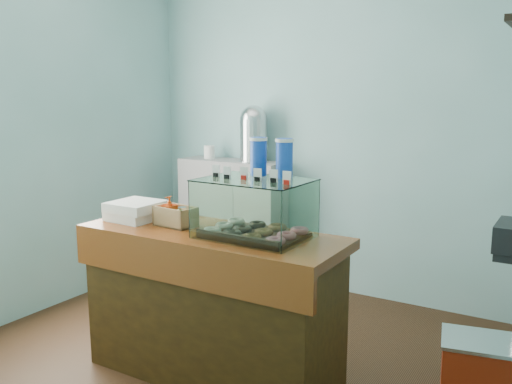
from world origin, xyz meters
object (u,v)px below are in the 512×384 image
Objects in this scene: counter at (212,303)px; coffee_urn at (254,132)px; red_cooler at (481,372)px; display_case at (258,204)px.

counter is 3.24× the size of coffee_urn.
red_cooler is (2.12, -1.09, -1.17)m from coffee_urn.
counter is at bearing -172.69° from red_cooler.
coffee_urn is 1.01× the size of red_cooler.
coffee_urn is (-0.96, 1.52, 0.28)m from display_case.
display_case is 1.52m from red_cooler.
red_cooler is at bearing -27.22° from coffee_urn.
red_cooler is (1.45, 0.50, -0.27)m from counter.
display_case reaches higher than counter.
red_cooler is at bearing 21.54° from display_case.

